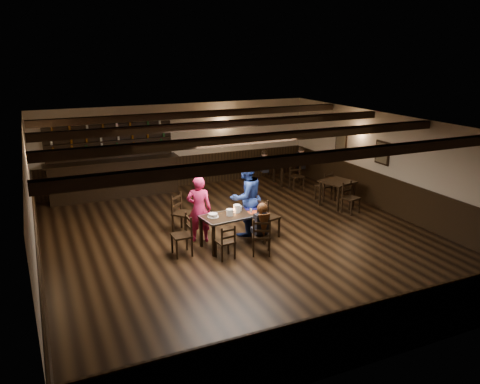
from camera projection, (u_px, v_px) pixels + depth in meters
name	position (u px, v px, depth m)	size (l,w,h in m)	color
ground	(243.00, 238.00, 11.19)	(10.00, 10.00, 0.00)	black
room_shell	(243.00, 167.00, 10.72)	(9.02, 10.02, 2.71)	beige
dining_table	(233.00, 218.00, 10.61)	(1.53, 0.89, 0.75)	black
chair_near_left	(227.00, 240.00, 9.95)	(0.39, 0.38, 0.77)	black
chair_near_right	(262.00, 234.00, 10.13)	(0.53, 0.52, 0.87)	black
chair_end_left	(185.00, 232.00, 10.19)	(0.40, 0.42, 0.90)	black
chair_end_right	(265.00, 214.00, 11.07)	(0.56, 0.57, 1.01)	black
chair_far_pushed	(180.00, 210.00, 11.49)	(0.61, 0.61, 0.96)	black
woman_pink	(199.00, 209.00, 10.84)	(0.57, 0.38, 1.57)	#D62D67
man_blue	(246.00, 197.00, 11.20)	(0.91, 0.71, 1.88)	navy
seated_person	(262.00, 220.00, 10.10)	(0.31, 0.46, 0.75)	black
cake	(213.00, 215.00, 10.42)	(0.26, 0.26, 0.08)	white
plate_stack_a	(230.00, 212.00, 10.50)	(0.16, 0.16, 0.15)	white
plate_stack_b	(237.00, 209.00, 10.70)	(0.16, 0.16, 0.19)	white
tea_light	(231.00, 212.00, 10.66)	(0.05, 0.05, 0.06)	#A5A8AD
salt_shaker	(251.00, 211.00, 10.67)	(0.04, 0.04, 0.10)	silver
pepper_shaker	(250.00, 210.00, 10.75)	(0.04, 0.04, 0.09)	#A5A8AD
drink_glass	(240.00, 208.00, 10.81)	(0.08, 0.08, 0.12)	silver
menu_red	(255.00, 212.00, 10.75)	(0.32, 0.22, 0.00)	#972A10
menu_blue	(252.00, 208.00, 10.98)	(0.31, 0.22, 0.00)	#0E0E47
bar_counter	(113.00, 173.00, 14.24)	(3.98, 0.70, 2.20)	black
back_table_a	(337.00, 184.00, 13.33)	(0.99, 0.99, 0.75)	black
back_table_b	(287.00, 165.00, 15.56)	(0.87, 0.87, 0.75)	black
bg_patron_left	(264.00, 161.00, 15.35)	(0.27, 0.38, 0.72)	black
bg_patron_right	(301.00, 157.00, 15.84)	(0.29, 0.40, 0.74)	black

